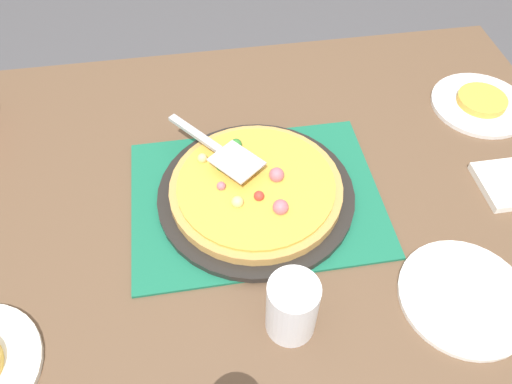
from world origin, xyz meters
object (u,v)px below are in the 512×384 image
at_px(cup_near, 292,307).
at_px(plate_near_left, 480,104).
at_px(plate_side, 464,297).
at_px(served_slice_left, 482,100).
at_px(pizza_server, 219,149).
at_px(napkin_stack, 510,184).
at_px(pizza_pan, 256,194).
at_px(pizza, 256,187).

bearing_deg(cup_near, plate_near_left, 40.15).
bearing_deg(plate_side, served_slice_left, 62.10).
relative_size(plate_side, pizza_server, 1.06).
bearing_deg(napkin_stack, plate_side, -131.40).
bearing_deg(napkin_stack, pizza_server, 167.46).
distance_m(pizza_pan, served_slice_left, 0.58).
bearing_deg(pizza_pan, plate_side, -40.64).
height_order(pizza_pan, pizza_server, pizza_server).
distance_m(plate_near_left, plate_side, 0.51).
height_order(plate_near_left, napkin_stack, napkin_stack).
height_order(cup_near, napkin_stack, cup_near).
height_order(plate_side, pizza_server, pizza_server).
relative_size(plate_side, served_slice_left, 2.00).
distance_m(cup_near, napkin_stack, 0.54).
height_order(plate_near_left, served_slice_left, served_slice_left).
bearing_deg(plate_side, pizza_pan, 139.36).
xyz_separation_m(pizza_pan, served_slice_left, (0.55, 0.19, 0.01)).
relative_size(plate_near_left, cup_near, 1.83).
xyz_separation_m(pizza_pan, cup_near, (0.01, -0.27, 0.05)).
bearing_deg(plate_near_left, napkin_stack, -101.60).
relative_size(pizza, served_slice_left, 3.00).
bearing_deg(pizza, pizza_pan, -63.73).
bearing_deg(napkin_stack, pizza, 174.37).
bearing_deg(pizza, cup_near, -87.09).
xyz_separation_m(cup_near, pizza_server, (-0.07, 0.34, 0.01)).
bearing_deg(served_slice_left, cup_near, -139.85).
height_order(pizza, napkin_stack, pizza).
height_order(cup_near, pizza_server, cup_near).
xyz_separation_m(pizza_pan, pizza_server, (-0.06, 0.08, 0.06)).
height_order(served_slice_left, pizza_server, pizza_server).
xyz_separation_m(pizza, pizza_server, (-0.06, 0.08, 0.04)).
bearing_deg(napkin_stack, served_slice_left, 78.40).
relative_size(served_slice_left, pizza_server, 0.53).
distance_m(pizza_pan, plate_side, 0.41).
relative_size(plate_near_left, pizza_server, 1.06).
xyz_separation_m(plate_near_left, served_slice_left, (0.00, 0.00, 0.01)).
distance_m(pizza, plate_near_left, 0.58).
relative_size(plate_side, napkin_stack, 1.83).
height_order(pizza_pan, cup_near, cup_near).
bearing_deg(napkin_stack, pizza_pan, 174.44).
height_order(pizza, served_slice_left, pizza).
relative_size(cup_near, napkin_stack, 1.00).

